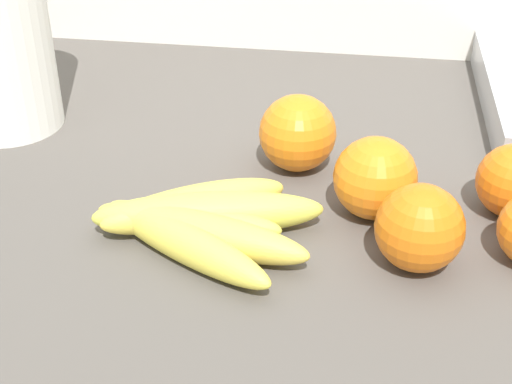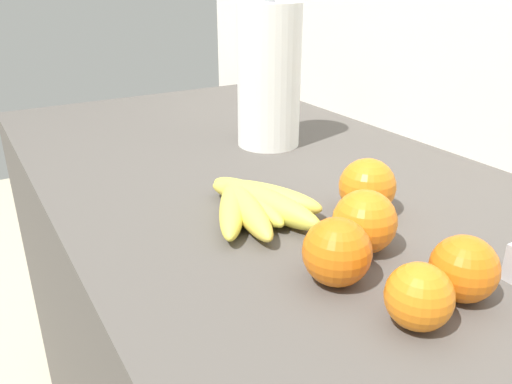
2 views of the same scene
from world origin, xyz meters
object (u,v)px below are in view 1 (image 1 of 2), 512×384
(banana_bunch, at_px, (197,222))
(orange_right, at_px, (375,178))
(orange_back_right, at_px, (298,133))
(orange_center, at_px, (420,228))

(banana_bunch, distance_m, orange_right, 0.17)
(banana_bunch, bearing_deg, orange_right, 23.03)
(banana_bunch, relative_size, orange_right, 2.73)
(banana_bunch, distance_m, orange_back_right, 0.16)
(orange_back_right, distance_m, orange_right, 0.11)
(banana_bunch, xyz_separation_m, orange_center, (0.19, -0.01, 0.02))
(orange_back_right, bearing_deg, orange_center, -51.81)
(banana_bunch, xyz_separation_m, orange_back_right, (0.08, 0.14, 0.02))
(orange_right, bearing_deg, orange_back_right, 136.21)
(banana_bunch, bearing_deg, orange_center, -2.24)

